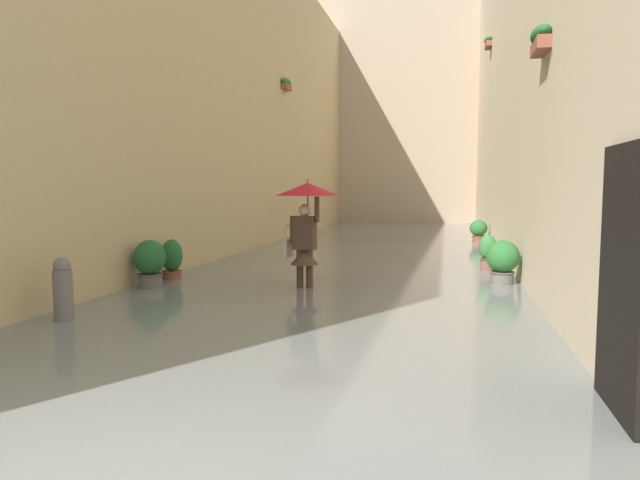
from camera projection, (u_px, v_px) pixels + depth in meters
name	position (u px, v px, depth m)	size (l,w,h in m)	color
ground_plane	(370.00, 256.00, 15.66)	(66.49, 66.49, 0.00)	slate
flood_water	(370.00, 254.00, 15.65)	(7.59, 32.60, 0.11)	slate
building_facade_left	(543.00, 41.00, 14.22)	(2.04, 30.60, 10.99)	beige
building_facade_right	(220.00, 83.00, 16.14)	(2.04, 30.60, 9.62)	tan
building_facade_far	(408.00, 104.00, 28.90)	(10.39, 1.80, 12.17)	tan
person_wading	(306.00, 211.00, 9.91)	(1.12, 1.12, 2.01)	#4C4233
potted_plant_mid_left	(503.00, 261.00, 10.43)	(0.60, 0.60, 0.90)	#66605B
potted_plant_far_left	(488.00, 253.00, 12.08)	(0.37, 0.37, 0.87)	brown
potted_plant_far_right	(172.00, 261.00, 10.98)	(0.41, 0.41, 0.87)	brown
potted_plant_mid_right	(150.00, 263.00, 10.08)	(0.55, 0.55, 0.94)	#66605B
potted_plant_near_left	(479.00, 231.00, 18.25)	(0.55, 0.55, 0.82)	brown
mooring_bollard	(63.00, 293.00, 7.58)	(0.25, 0.25, 0.94)	slate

